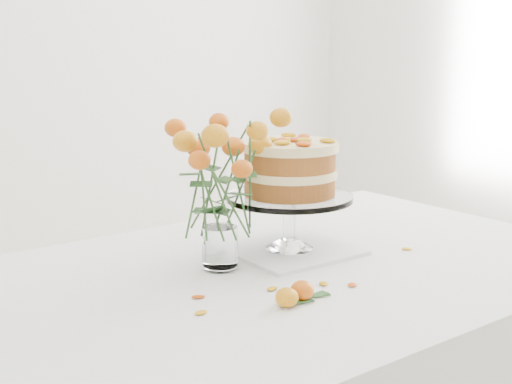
% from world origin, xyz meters
% --- Properties ---
extents(table, '(1.43, 0.93, 0.76)m').
position_xyz_m(table, '(0.00, 0.00, 0.67)').
color(table, tan).
rests_on(table, ground).
extents(napkin, '(0.27, 0.27, 0.01)m').
position_xyz_m(napkin, '(0.07, 0.08, 0.76)').
color(napkin, white).
rests_on(napkin, table).
extents(cake_stand, '(0.29, 0.29, 0.26)m').
position_xyz_m(cake_stand, '(0.07, 0.08, 0.94)').
color(cake_stand, white).
rests_on(cake_stand, napkin).
extents(rose_vase, '(0.26, 0.26, 0.37)m').
position_xyz_m(rose_vase, '(-0.13, 0.07, 0.98)').
color(rose_vase, white).
rests_on(rose_vase, table).
extents(loose_rose_near, '(0.08, 0.04, 0.04)m').
position_xyz_m(loose_rose_near, '(-0.16, -0.19, 0.77)').
color(loose_rose_near, '#FF9E16').
rests_on(loose_rose_near, table).
extents(loose_rose_far, '(0.08, 0.05, 0.04)m').
position_xyz_m(loose_rose_far, '(-0.11, -0.18, 0.77)').
color(loose_rose_far, '#CB5B09').
rests_on(loose_rose_far, table).
extents(stray_petal_a, '(0.03, 0.02, 0.00)m').
position_xyz_m(stray_petal_a, '(-0.12, -0.10, 0.76)').
color(stray_petal_a, orange).
rests_on(stray_petal_a, table).
extents(stray_petal_b, '(0.03, 0.02, 0.00)m').
position_xyz_m(stray_petal_b, '(-0.02, -0.14, 0.76)').
color(stray_petal_b, orange).
rests_on(stray_petal_b, table).
extents(stray_petal_c, '(0.03, 0.02, 0.00)m').
position_xyz_m(stray_petal_c, '(0.02, -0.18, 0.76)').
color(stray_petal_c, orange).
rests_on(stray_petal_c, table).
extents(stray_petal_d, '(0.03, 0.02, 0.00)m').
position_xyz_m(stray_petal_d, '(-0.26, -0.05, 0.76)').
color(stray_petal_d, orange).
rests_on(stray_petal_d, table).
extents(stray_petal_e, '(0.03, 0.02, 0.00)m').
position_xyz_m(stray_petal_e, '(-0.30, -0.12, 0.76)').
color(stray_petal_e, orange).
rests_on(stray_petal_e, table).
extents(stray_petal_f, '(0.03, 0.02, 0.00)m').
position_xyz_m(stray_petal_f, '(0.30, -0.08, 0.76)').
color(stray_petal_f, orange).
rests_on(stray_petal_f, table).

